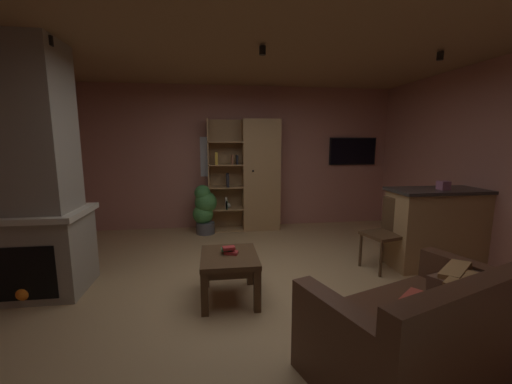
% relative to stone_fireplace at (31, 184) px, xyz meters
% --- Properties ---
extents(floor, '(5.90, 5.52, 0.02)m').
position_rel_stone_fireplace_xyz_m(floor, '(2.40, -0.33, -1.21)').
color(floor, tan).
rests_on(floor, ground).
extents(wall_back, '(6.02, 0.06, 2.65)m').
position_rel_stone_fireplace_xyz_m(wall_back, '(2.40, 2.46, 0.13)').
color(wall_back, '#AD7060').
rests_on(wall_back, ground).
extents(ceiling, '(5.90, 5.52, 0.02)m').
position_rel_stone_fireplace_xyz_m(ceiling, '(2.40, -0.33, 1.46)').
color(ceiling, '#8E6B47').
extents(window_pane_back, '(0.56, 0.01, 0.74)m').
position_rel_stone_fireplace_xyz_m(window_pane_back, '(1.95, 2.42, 0.15)').
color(window_pane_back, white).
extents(stone_fireplace, '(1.04, 0.81, 2.65)m').
position_rel_stone_fireplace_xyz_m(stone_fireplace, '(0.00, 0.00, 0.00)').
color(stone_fireplace, gray).
rests_on(stone_fireplace, ground).
extents(bookshelf_cabinet, '(1.31, 0.41, 2.03)m').
position_rel_stone_fireplace_xyz_m(bookshelf_cabinet, '(2.69, 2.18, -0.19)').
color(bookshelf_cabinet, '#A87F51').
rests_on(bookshelf_cabinet, ground).
extents(kitchen_bar_counter, '(1.47, 0.58, 1.04)m').
position_rel_stone_fireplace_xyz_m(kitchen_bar_counter, '(4.90, 0.07, -0.68)').
color(kitchen_bar_counter, '#A87F51').
rests_on(kitchen_bar_counter, ground).
extents(tissue_box, '(0.12, 0.12, 0.11)m').
position_rel_stone_fireplace_xyz_m(tissue_box, '(4.78, 0.00, -0.10)').
color(tissue_box, '#995972').
rests_on(tissue_box, kitchen_bar_counter).
extents(leather_couch, '(1.75, 1.35, 0.84)m').
position_rel_stone_fireplace_xyz_m(leather_couch, '(3.35, -1.71, -0.89)').
color(leather_couch, '#4C2D1E').
rests_on(leather_couch, ground).
extents(coffee_table, '(0.58, 0.69, 0.48)m').
position_rel_stone_fireplace_xyz_m(coffee_table, '(2.05, -0.44, -0.81)').
color(coffee_table, '#4C331E').
rests_on(coffee_table, ground).
extents(table_book_0, '(0.16, 0.13, 0.03)m').
position_rel_stone_fireplace_xyz_m(table_book_0, '(2.07, -0.41, -0.70)').
color(table_book_0, '#B22D2D').
rests_on(table_book_0, coffee_table).
extents(table_book_1, '(0.11, 0.10, 0.02)m').
position_rel_stone_fireplace_xyz_m(table_book_1, '(2.02, -0.37, -0.68)').
color(table_book_1, '#387247').
rests_on(table_book_1, coffee_table).
extents(table_book_2, '(0.14, 0.10, 0.03)m').
position_rel_stone_fireplace_xyz_m(table_book_2, '(2.05, -0.41, -0.65)').
color(table_book_2, '#B22D2D').
rests_on(table_book_2, coffee_table).
extents(dining_chair, '(0.51, 0.51, 0.92)m').
position_rel_stone_fireplace_xyz_m(dining_chair, '(4.11, 0.08, -0.67)').
color(dining_chair, '#4C331E').
rests_on(dining_chair, ground).
extents(potted_floor_plant, '(0.43, 0.39, 0.88)m').
position_rel_stone_fireplace_xyz_m(potted_floor_plant, '(1.73, 2.00, -0.74)').
color(potted_floor_plant, '#4C4C51').
rests_on(potted_floor_plant, ground).
extents(wall_mounted_tv, '(0.94, 0.06, 0.53)m').
position_rel_stone_fireplace_xyz_m(wall_mounted_tv, '(4.65, 2.39, 0.25)').
color(wall_mounted_tv, black).
extents(track_light_spot_0, '(0.07, 0.07, 0.09)m').
position_rel_stone_fireplace_xyz_m(track_light_spot_0, '(0.40, -0.16, 1.38)').
color(track_light_spot_0, black).
extents(track_light_spot_1, '(0.07, 0.07, 0.09)m').
position_rel_stone_fireplace_xyz_m(track_light_spot_1, '(2.44, -0.12, 1.38)').
color(track_light_spot_1, black).
extents(track_light_spot_2, '(0.07, 0.07, 0.09)m').
position_rel_stone_fireplace_xyz_m(track_light_spot_2, '(4.44, -0.18, 1.38)').
color(track_light_spot_2, black).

